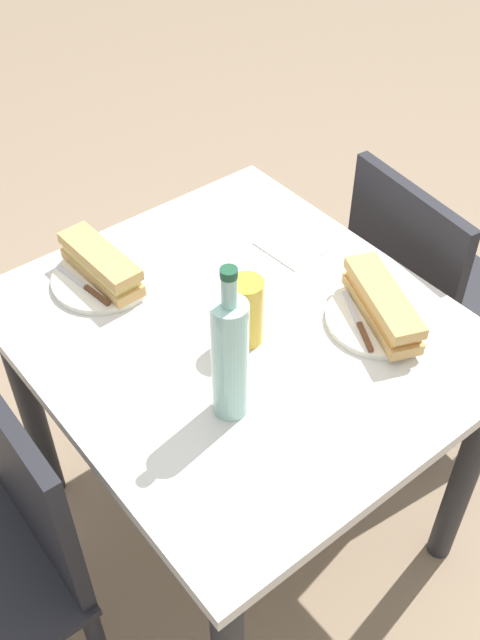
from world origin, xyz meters
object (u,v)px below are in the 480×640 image
object	(u,v)px
knife_far	(359,324)
plate_near	(103,278)
dining_table	(240,368)
knife_near	(86,287)
baguette_sandwich_far	(382,304)
chair_near	(422,295)
plate_far	(380,319)
beer_glass	(246,311)
baguette_sandwich_near	(101,264)
water_bottle	(230,357)

from	to	relation	value
knife_far	plate_near	bearing A→B (deg)	35.46
dining_table	knife_near	bearing A→B (deg)	33.90
dining_table	baguette_sandwich_far	size ratio (longest dim) A/B	3.58
chair_near	plate_near	xyz separation A→B (m)	(0.31, 0.75, 0.25)
knife_near	plate_far	xyz separation A→B (m)	(-0.45, -0.43, -0.01)
dining_table	knife_far	xyz separation A→B (m)	(-0.16, -0.18, 0.14)
beer_glass	plate_far	bearing A→B (deg)	-118.63
knife_far	beer_glass	bearing A→B (deg)	57.10
dining_table	chair_near	distance (m)	0.62
plate_near	baguette_sandwich_far	xyz separation A→B (m)	(-0.47, -0.38, 0.04)
baguette_sandwich_near	plate_far	bearing A→B (deg)	-140.97
plate_far	baguette_sandwich_far	distance (m)	0.04
plate_far	water_bottle	distance (m)	0.40
knife_near	plate_far	size ratio (longest dim) A/B	0.80
baguette_sandwich_near	baguette_sandwich_far	bearing A→B (deg)	-140.97
knife_near	plate_near	bearing A→B (deg)	-74.89
chair_near	baguette_sandwich_far	world-z (taller)	chair_near
dining_table	chair_near	bearing A→B (deg)	-91.06
plate_far	knife_far	size ratio (longest dim) A/B	1.37
chair_near	beer_glass	bearing A→B (deg)	92.03
chair_near	baguette_sandwich_near	bearing A→B (deg)	67.43
dining_table	water_bottle	world-z (taller)	water_bottle
beer_glass	knife_near	bearing A→B (deg)	29.65
baguette_sandwich_near	knife_far	bearing A→B (deg)	-144.54
baguette_sandwich_far	knife_far	bearing A→B (deg)	80.25
knife_near	baguette_sandwich_far	world-z (taller)	baguette_sandwich_far
knife_near	beer_glass	size ratio (longest dim) A/B	1.21
knife_near	baguette_sandwich_far	bearing A→B (deg)	-136.69
plate_near	chair_near	bearing A→B (deg)	-112.57
baguette_sandwich_near	baguette_sandwich_far	world-z (taller)	same
chair_near	plate_far	world-z (taller)	chair_near
plate_near	baguette_sandwich_near	world-z (taller)	baguette_sandwich_near
chair_near	knife_near	xyz separation A→B (m)	(0.30, 0.80, 0.26)
water_bottle	beer_glass	size ratio (longest dim) A/B	2.23
baguette_sandwich_far	knife_far	xyz separation A→B (m)	(0.01, 0.05, -0.03)
knife_near	water_bottle	bearing A→B (deg)	-174.13
chair_near	knife_near	size ratio (longest dim) A/B	4.69
plate_near	knife_near	size ratio (longest dim) A/B	1.25
dining_table	baguette_sandwich_near	size ratio (longest dim) A/B	4.01
knife_far	beer_glass	distance (m)	0.24
baguette_sandwich_near	knife_far	world-z (taller)	baguette_sandwich_near
dining_table	plate_far	distance (m)	0.32
baguette_sandwich_far	water_bottle	xyz separation A→B (m)	(0.01, 0.38, 0.09)
plate_far	beer_glass	distance (m)	0.29
plate_far	baguette_sandwich_far	size ratio (longest dim) A/B	0.88
chair_near	knife_far	distance (m)	0.52
water_bottle	dining_table	bearing A→B (deg)	-43.26
chair_near	plate_near	distance (m)	0.85
chair_near	knife_far	xyz separation A→B (m)	(-0.15, 0.42, 0.26)
dining_table	water_bottle	distance (m)	0.34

